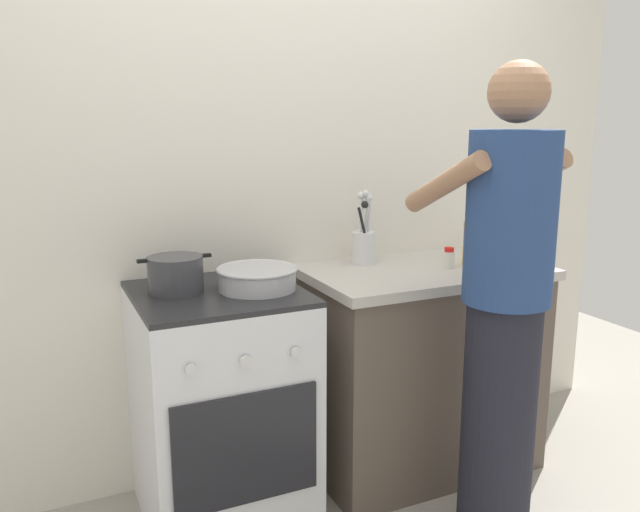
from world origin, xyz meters
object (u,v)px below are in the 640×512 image
at_px(utensil_crock, 364,242).
at_px(oil_bottle, 470,242).
at_px(spice_bottle, 449,258).
at_px(person, 504,313).
at_px(mixing_bowl, 257,277).
at_px(pot, 176,275).
at_px(stove_range, 221,406).

height_order(utensil_crock, oil_bottle, utensil_crock).
relative_size(spice_bottle, person, 0.05).
bearing_deg(mixing_bowl, person, -35.34).
bearing_deg(pot, oil_bottle, -3.62).
distance_m(pot, oil_bottle, 1.25).
bearing_deg(person, spice_bottle, 75.49).
relative_size(pot, mixing_bowl, 0.88).
xyz_separation_m(pot, oil_bottle, (1.24, -0.08, 0.03)).
bearing_deg(oil_bottle, stove_range, 178.15).
bearing_deg(utensil_crock, spice_bottle, -36.86).
bearing_deg(oil_bottle, utensil_crock, 152.92).
height_order(mixing_bowl, person, person).
xyz_separation_m(pot, utensil_crock, (0.84, 0.13, 0.03)).
bearing_deg(spice_bottle, person, -104.51).
height_order(stove_range, utensil_crock, utensil_crock).
xyz_separation_m(utensil_crock, oil_bottle, (0.40, -0.21, 0.01)).
xyz_separation_m(mixing_bowl, oil_bottle, (0.96, 0.00, 0.05)).
height_order(oil_bottle, person, person).
bearing_deg(stove_range, person, -32.54).
distance_m(utensil_crock, spice_bottle, 0.37).
bearing_deg(pot, spice_bottle, -4.53).
bearing_deg(utensil_crock, person, -77.45).
distance_m(stove_range, pot, 0.54).
bearing_deg(stove_range, spice_bottle, -2.69).
height_order(stove_range, mixing_bowl, mixing_bowl).
distance_m(spice_bottle, person, 0.52).
relative_size(mixing_bowl, utensil_crock, 0.94).
xyz_separation_m(stove_range, person, (0.86, -0.55, 0.41)).
bearing_deg(mixing_bowl, pot, 163.78).
height_order(pot, utensil_crock, utensil_crock).
xyz_separation_m(stove_range, oil_bottle, (1.10, -0.04, 0.55)).
bearing_deg(spice_bottle, oil_bottle, 5.41).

